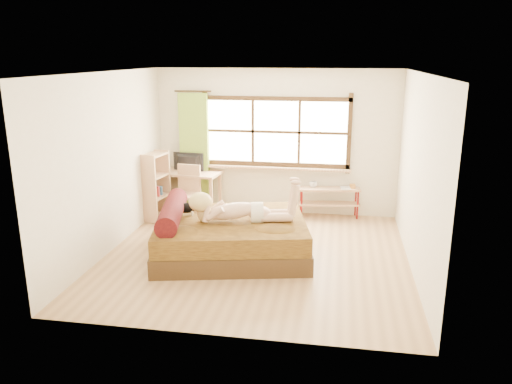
% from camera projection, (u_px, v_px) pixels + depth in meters
% --- Properties ---
extents(floor, '(4.50, 4.50, 0.00)m').
position_uv_depth(floor, '(256.00, 256.00, 7.53)').
color(floor, '#9E754C').
rests_on(floor, ground).
extents(ceiling, '(4.50, 4.50, 0.00)m').
position_uv_depth(ceiling, '(256.00, 72.00, 6.81)').
color(ceiling, white).
rests_on(ceiling, wall_back).
extents(wall_back, '(4.50, 0.00, 4.50)m').
position_uv_depth(wall_back, '(276.00, 142.00, 9.31)').
color(wall_back, silver).
rests_on(wall_back, floor).
extents(wall_front, '(4.50, 0.00, 4.50)m').
position_uv_depth(wall_front, '(219.00, 217.00, 5.03)').
color(wall_front, silver).
rests_on(wall_front, floor).
extents(wall_left, '(0.00, 4.50, 4.50)m').
position_uv_depth(wall_left, '(109.00, 163.00, 7.53)').
color(wall_left, silver).
rests_on(wall_left, floor).
extents(wall_right, '(0.00, 4.50, 4.50)m').
position_uv_depth(wall_right, '(418.00, 175.00, 6.81)').
color(wall_right, silver).
rests_on(wall_right, floor).
extents(window, '(2.80, 0.16, 1.46)m').
position_uv_depth(window, '(276.00, 134.00, 9.24)').
color(window, '#FFEDBF').
rests_on(window, wall_back).
extents(curtain, '(0.55, 0.10, 2.20)m').
position_uv_depth(curtain, '(194.00, 152.00, 9.50)').
color(curtain, olive).
rests_on(curtain, wall_back).
extents(bed, '(2.56, 2.21, 0.85)m').
position_uv_depth(bed, '(228.00, 236.00, 7.51)').
color(bed, '#30210E').
rests_on(bed, floor).
extents(woman, '(1.62, 0.76, 0.67)m').
position_uv_depth(woman, '(240.00, 199.00, 7.29)').
color(woman, '#D3A588').
rests_on(woman, bed).
extents(kitten, '(0.36, 0.20, 0.27)m').
position_uv_depth(kitten, '(186.00, 207.00, 7.62)').
color(kitten, black).
rests_on(kitten, bed).
extents(desk, '(1.33, 0.73, 0.79)m').
position_uv_depth(desk, '(187.00, 177.00, 9.47)').
color(desk, '#AE7B5E').
rests_on(desk, floor).
extents(monitor, '(0.61, 0.15, 0.35)m').
position_uv_depth(monitor, '(187.00, 162.00, 9.44)').
color(monitor, black).
rests_on(monitor, desk).
extents(chair, '(0.49, 0.49, 0.99)m').
position_uv_depth(chair, '(187.00, 189.00, 9.14)').
color(chair, '#AE7B5E').
rests_on(chair, floor).
extents(pipe_shelf, '(1.15, 0.43, 0.64)m').
position_uv_depth(pipe_shelf, '(330.00, 196.00, 9.22)').
color(pipe_shelf, '#AE7B5E').
rests_on(pipe_shelf, floor).
extents(cup, '(0.15, 0.15, 0.11)m').
position_uv_depth(cup, '(313.00, 184.00, 9.22)').
color(cup, gray).
rests_on(cup, pipe_shelf).
extents(book, '(0.21, 0.26, 0.02)m').
position_uv_depth(book, '(340.00, 188.00, 9.15)').
color(book, gray).
rests_on(book, pipe_shelf).
extents(bookshelf, '(0.39, 0.58, 1.24)m').
position_uv_depth(bookshelf, '(156.00, 186.00, 9.04)').
color(bookshelf, '#AE7B5E').
rests_on(bookshelf, floor).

